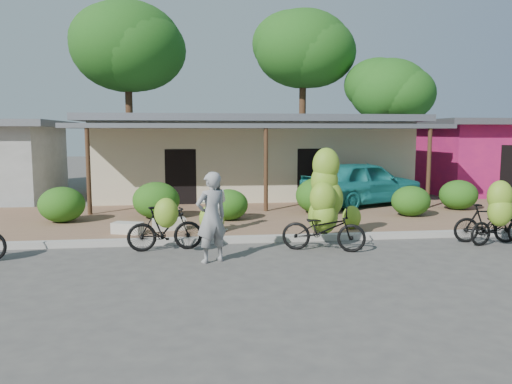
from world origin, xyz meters
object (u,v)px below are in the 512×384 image
Objects in this scene: bike_left at (165,226)px; bystander at (214,203)px; tree_near_right at (385,89)px; bike_far_right at (499,226)px; sack_far at (128,228)px; tree_far_center at (124,45)px; bike_right at (491,216)px; bike_center at (324,209)px; teal_van at (363,183)px; tree_center_right at (299,48)px; vendor at (211,217)px; sack_near at (169,224)px.

bike_left is 1.18× the size of bystander.
tree_near_right is 3.59× the size of bike_far_right.
bike_far_right reaches higher than sack_far.
tree_far_center reaches higher than bike_right.
bike_center is 3.02m from bystander.
bike_left is at bearing 106.76° from teal_van.
tree_center_right is 16.89m from bike_center.
bike_right is 2.19× the size of sack_far.
vendor is (-6.69, -0.78, 0.25)m from bike_right.
tree_far_center is at bearing 22.24° from bike_far_right.
bike_center reaches higher than bike_right.
bike_right is at bearing 160.28° from vendor.
bystander reaches higher than sack_near.
bike_center is (6.33, -14.96, -6.10)m from tree_far_center.
bike_right is at bearing -16.21° from sack_near.
vendor is 8.80m from teal_van.
teal_van reaches higher than bystander.
bike_right is at bearing -73.87° from bike_center.
bike_far_right is (7.93, -0.23, -0.13)m from bike_left.
tree_near_right reaches higher than bike_right.
sack_far is (-4.68, 1.73, -0.65)m from bike_center.
tree_far_center is 14.95m from sack_far.
sack_near is at bearing -4.00° from bystander.
bystander is 6.80m from teal_van.
tree_far_center is at bearing 101.76° from sack_near.
tree_far_center is 5.57× the size of bike_right.
teal_van is (-1.33, 5.96, 0.47)m from bike_far_right.
bystander is at bearing -120.12° from vendor.
bike_left is at bearing 96.23° from bike_right.
sack_far is (-8.73, 1.89, -0.43)m from bike_right.
bike_far_right is (1.62, -15.58, -6.72)m from tree_center_right.
bike_left reaches higher than bike_far_right.
bike_right is 0.91× the size of bike_far_right.
tree_near_right is at bearing -43.84° from bike_left.
bike_center is at bearing 155.95° from bystander.
vendor is (3.69, -15.90, -6.07)m from tree_far_center.
bike_left is (-6.31, -15.35, -6.59)m from tree_center_right.
bike_center is at bearing 75.56° from bike_far_right.
bike_far_right is 7.00m from vendor.
bike_right is at bearing -98.21° from bike_left.
bike_left is at bearing -89.81° from sack_near.
sack_far is (1.65, -13.23, -6.76)m from tree_far_center.
sack_near is 0.18× the size of teal_van.
bystander is at bearing 61.64° from bike_far_right.
bike_right is (-2.62, -13.62, -4.20)m from tree_near_right.
vendor is at bearing -76.94° from tree_far_center.
bystander is (-5.13, -13.71, -6.31)m from tree_center_right.
tree_center_right is at bearing 8.59° from bike_center.
sack_far is at bearing 65.45° from bike_far_right.
sack_near is (-3.65, 2.08, -0.64)m from bike_center.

